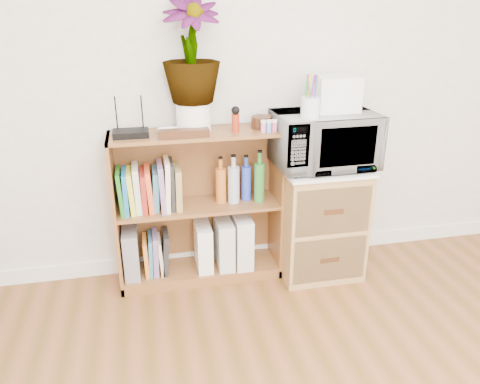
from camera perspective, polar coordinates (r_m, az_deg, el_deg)
name	(u,v)px	position (r m, az deg, el deg)	size (l,w,h in m)	color
skirting_board	(249,252)	(3.23, 1.09, -7.31)	(4.00, 0.02, 0.10)	white
bookshelf	(199,208)	(2.86, -5.06, -1.94)	(1.00, 0.30, 0.95)	brown
wicker_unit	(318,220)	(3.02, 9.49, -3.43)	(0.50, 0.45, 0.70)	#9E7542
microwave	(324,140)	(2.82, 10.24, 6.27)	(0.59, 0.40, 0.32)	silver
pen_cup	(310,107)	(2.64, 8.55, 10.17)	(0.10, 0.10, 0.11)	silver
small_appliance	(335,94)	(2.83, 11.49, 11.67)	(0.25, 0.21, 0.20)	white
router	(131,133)	(2.66, -13.17, 6.98)	(0.19, 0.13, 0.04)	black
white_bowl	(169,132)	(2.66, -8.68, 7.23)	(0.13, 0.13, 0.03)	white
plant_pot	(194,117)	(2.70, -5.68, 9.08)	(0.19, 0.19, 0.16)	white
potted_plant	(191,51)	(2.64, -5.99, 16.75)	(0.31, 0.31, 0.56)	#3B772F
trinket_box	(184,133)	(2.59, -6.88, 7.10)	(0.28, 0.07, 0.04)	#38230F
kokeshi_doll	(236,123)	(2.69, -0.55, 8.41)	(0.04, 0.04, 0.10)	#9F2B13
wooden_bowl	(261,122)	(2.77, 2.63, 8.50)	(0.12, 0.12, 0.07)	#34180E
paint_jars	(269,127)	(2.69, 3.55, 7.89)	(0.11, 0.04, 0.06)	#C9707C
file_box	(131,252)	(2.96, -13.13, -7.11)	(0.09, 0.24, 0.30)	gray
magazine_holder_left	(203,246)	(2.97, -4.50, -6.55)	(0.09, 0.23, 0.29)	white
magazine_holder_mid	(224,242)	(2.98, -1.98, -6.15)	(0.10, 0.25, 0.31)	silver
magazine_holder_right	(241,239)	(2.99, 0.17, -5.76)	(0.11, 0.27, 0.33)	silver
cookbooks	(150,188)	(2.78, -10.86, 0.51)	(0.36, 0.20, 0.30)	#21741F
liquor_bottles	(240,179)	(2.83, -0.01, 1.65)	(0.30, 0.07, 0.31)	#C16524
lower_books	(156,253)	(2.97, -10.19, -7.35)	(0.16, 0.19, 0.26)	orange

